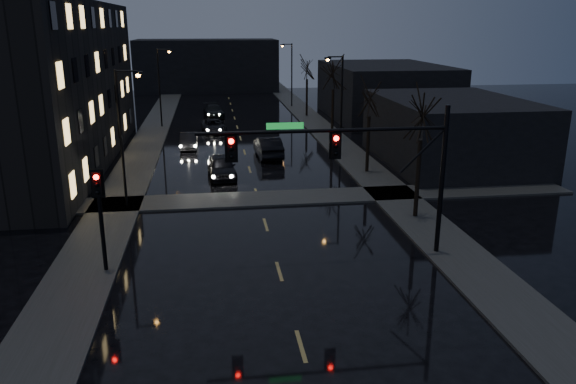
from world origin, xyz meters
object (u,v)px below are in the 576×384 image
object	(u,v)px
oncoming_car_b	(189,141)
lead_car	(268,147)
oncoming_car_a	(222,167)
oncoming_car_c	(214,126)
oncoming_car_d	(214,111)

from	to	relation	value
oncoming_car_b	lead_car	xyz separation A→B (m)	(6.48, -4.32, 0.17)
oncoming_car_a	oncoming_car_b	size ratio (longest dim) A/B	1.14
oncoming_car_a	lead_car	distance (m)	6.98
oncoming_car_a	oncoming_car_c	world-z (taller)	oncoming_car_a
oncoming_car_b	oncoming_car_d	xyz separation A→B (m)	(2.32, 16.81, 0.06)
oncoming_car_b	lead_car	world-z (taller)	lead_car
oncoming_car_b	oncoming_car_d	world-z (taller)	oncoming_car_d
oncoming_car_d	oncoming_car_c	bearing A→B (deg)	-98.14
lead_car	oncoming_car_d	bearing A→B (deg)	-82.20
oncoming_car_b	oncoming_car_c	size ratio (longest dim) A/B	0.87
oncoming_car_a	oncoming_car_b	world-z (taller)	oncoming_car_a
oncoming_car_d	lead_car	size ratio (longest dim) A/B	0.98
oncoming_car_a	lead_car	world-z (taller)	lead_car
oncoming_car_c	oncoming_car_d	size ratio (longest dim) A/B	0.93
oncoming_car_b	lead_car	distance (m)	7.79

